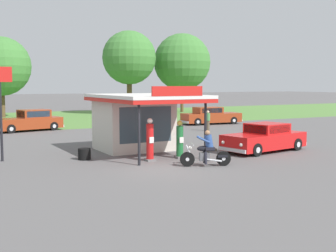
{
  "coord_description": "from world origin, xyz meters",
  "views": [
    {
      "loc": [
        -8.81,
        -16.66,
        3.57
      ],
      "look_at": [
        2.22,
        3.65,
        1.4
      ],
      "focal_mm": 47.65,
      "sensor_mm": 36.0,
      "label": 1
    }
  ],
  "objects_px": {
    "parked_car_back_row_left": "(134,116)",
    "roadside_pole_sign": "(0,96)",
    "gas_pump_nearside": "(150,141)",
    "gas_pump_offside": "(180,141)",
    "motorcycle_with_rider": "(206,151)",
    "parked_car_back_row_centre_left": "(29,121)",
    "bystander_standing_back_lot": "(208,120)",
    "spare_tire_stack": "(84,154)",
    "featured_classic_sedan": "(264,139)",
    "parked_car_back_row_far_right": "(211,116)"
  },
  "relations": [
    {
      "from": "gas_pump_offside",
      "to": "motorcycle_with_rider",
      "type": "xyz_separation_m",
      "value": [
        -0.04,
        -2.4,
        -0.18
      ]
    },
    {
      "from": "gas_pump_nearside",
      "to": "roadside_pole_sign",
      "type": "height_order",
      "value": "roadside_pole_sign"
    },
    {
      "from": "gas_pump_offside",
      "to": "motorcycle_with_rider",
      "type": "height_order",
      "value": "gas_pump_offside"
    },
    {
      "from": "roadside_pole_sign",
      "to": "gas_pump_offside",
      "type": "bearing_deg",
      "value": -22.68
    },
    {
      "from": "gas_pump_offside",
      "to": "parked_car_back_row_left",
      "type": "height_order",
      "value": "gas_pump_offside"
    },
    {
      "from": "bystander_standing_back_lot",
      "to": "parked_car_back_row_left",
      "type": "bearing_deg",
      "value": 105.34
    },
    {
      "from": "parked_car_back_row_left",
      "to": "roadside_pole_sign",
      "type": "distance_m",
      "value": 20.67
    },
    {
      "from": "parked_car_back_row_left",
      "to": "roadside_pole_sign",
      "type": "bearing_deg",
      "value": -131.4
    },
    {
      "from": "roadside_pole_sign",
      "to": "parked_car_back_row_left",
      "type": "bearing_deg",
      "value": 48.6
    },
    {
      "from": "motorcycle_with_rider",
      "to": "featured_classic_sedan",
      "type": "height_order",
      "value": "motorcycle_with_rider"
    },
    {
      "from": "featured_classic_sedan",
      "to": "bystander_standing_back_lot",
      "type": "xyz_separation_m",
      "value": [
        3.16,
        10.19,
        0.13
      ]
    },
    {
      "from": "parked_car_back_row_centre_left",
      "to": "parked_car_back_row_left",
      "type": "distance_m",
      "value": 9.9
    },
    {
      "from": "parked_car_back_row_far_right",
      "to": "roadside_pole_sign",
      "type": "distance_m",
      "value": 22.68
    },
    {
      "from": "gas_pump_offside",
      "to": "roadside_pole_sign",
      "type": "height_order",
      "value": "roadside_pole_sign"
    },
    {
      "from": "motorcycle_with_rider",
      "to": "parked_car_back_row_far_right",
      "type": "height_order",
      "value": "motorcycle_with_rider"
    },
    {
      "from": "parked_car_back_row_centre_left",
      "to": "spare_tire_stack",
      "type": "bearing_deg",
      "value": -91.6
    },
    {
      "from": "parked_car_back_row_centre_left",
      "to": "motorcycle_with_rider",
      "type": "bearing_deg",
      "value": -78.83
    },
    {
      "from": "featured_classic_sedan",
      "to": "parked_car_back_row_left",
      "type": "distance_m",
      "value": 18.85
    },
    {
      "from": "gas_pump_nearside",
      "to": "parked_car_back_row_left",
      "type": "xyz_separation_m",
      "value": [
        7.5,
        18.62,
        -0.24
      ]
    },
    {
      "from": "parked_car_back_row_far_right",
      "to": "spare_tire_stack",
      "type": "height_order",
      "value": "parked_car_back_row_far_right"
    },
    {
      "from": "parked_car_back_row_left",
      "to": "parked_car_back_row_far_right",
      "type": "bearing_deg",
      "value": -33.82
    },
    {
      "from": "parked_car_back_row_centre_left",
      "to": "spare_tire_stack",
      "type": "relative_size",
      "value": 8.98
    },
    {
      "from": "gas_pump_offside",
      "to": "motorcycle_with_rider",
      "type": "relative_size",
      "value": 0.87
    },
    {
      "from": "parked_car_back_row_centre_left",
      "to": "parked_car_back_row_left",
      "type": "bearing_deg",
      "value": 12.04
    },
    {
      "from": "parked_car_back_row_centre_left",
      "to": "bystander_standing_back_lot",
      "type": "relative_size",
      "value": 3.45
    },
    {
      "from": "parked_car_back_row_centre_left",
      "to": "bystander_standing_back_lot",
      "type": "bearing_deg",
      "value": -28.61
    },
    {
      "from": "gas_pump_offside",
      "to": "parked_car_back_row_far_right",
      "type": "bearing_deg",
      "value": 51.5
    },
    {
      "from": "gas_pump_offside",
      "to": "motorcycle_with_rider",
      "type": "distance_m",
      "value": 2.4
    },
    {
      "from": "gas_pump_offside",
      "to": "motorcycle_with_rider",
      "type": "bearing_deg",
      "value": -91.07
    },
    {
      "from": "gas_pump_offside",
      "to": "featured_classic_sedan",
      "type": "relative_size",
      "value": 0.35
    },
    {
      "from": "parked_car_back_row_centre_left",
      "to": "parked_car_back_row_far_right",
      "type": "height_order",
      "value": "parked_car_back_row_centre_left"
    },
    {
      "from": "gas_pump_nearside",
      "to": "bystander_standing_back_lot",
      "type": "distance_m",
      "value": 14.04
    },
    {
      "from": "spare_tire_stack",
      "to": "bystander_standing_back_lot",
      "type": "bearing_deg",
      "value": 33.33
    },
    {
      "from": "parked_car_back_row_left",
      "to": "parked_car_back_row_centre_left",
      "type": "bearing_deg",
      "value": -167.96
    },
    {
      "from": "gas_pump_offside",
      "to": "roadside_pole_sign",
      "type": "xyz_separation_m",
      "value": [
        -7.69,
        3.21,
        2.18
      ]
    },
    {
      "from": "gas_pump_nearside",
      "to": "roadside_pole_sign",
      "type": "bearing_deg",
      "value": 152.16
    },
    {
      "from": "motorcycle_with_rider",
      "to": "roadside_pole_sign",
      "type": "height_order",
      "value": "roadside_pole_sign"
    },
    {
      "from": "motorcycle_with_rider",
      "to": "roadside_pole_sign",
      "type": "xyz_separation_m",
      "value": [
        -7.65,
        5.61,
        2.36
      ]
    },
    {
      "from": "bystander_standing_back_lot",
      "to": "roadside_pole_sign",
      "type": "distance_m",
      "value": 17.47
    },
    {
      "from": "parked_car_back_row_far_right",
      "to": "spare_tire_stack",
      "type": "bearing_deg",
      "value": -140.89
    },
    {
      "from": "roadside_pole_sign",
      "to": "parked_car_back_row_centre_left",
      "type": "bearing_deg",
      "value": 73.69
    },
    {
      "from": "parked_car_back_row_centre_left",
      "to": "roadside_pole_sign",
      "type": "bearing_deg",
      "value": -106.31
    },
    {
      "from": "featured_classic_sedan",
      "to": "parked_car_back_row_far_right",
      "type": "distance_m",
      "value": 16.33
    },
    {
      "from": "parked_car_back_row_left",
      "to": "bystander_standing_back_lot",
      "type": "bearing_deg",
      "value": -74.66
    },
    {
      "from": "spare_tire_stack",
      "to": "parked_car_back_row_left",
      "type": "bearing_deg",
      "value": 59.05
    },
    {
      "from": "gas_pump_offside",
      "to": "parked_car_back_row_centre_left",
      "type": "relative_size",
      "value": 0.34
    },
    {
      "from": "featured_classic_sedan",
      "to": "parked_car_back_row_centre_left",
      "type": "bearing_deg",
      "value": 117.93
    },
    {
      "from": "parked_car_back_row_centre_left",
      "to": "roadside_pole_sign",
      "type": "distance_m",
      "value": 14.09
    },
    {
      "from": "parked_car_back_row_far_right",
      "to": "gas_pump_nearside",
      "type": "bearing_deg",
      "value": -132.13
    },
    {
      "from": "parked_car_back_row_left",
      "to": "roadside_pole_sign",
      "type": "xyz_separation_m",
      "value": [
        -13.58,
        -15.41,
        2.33
      ]
    }
  ]
}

